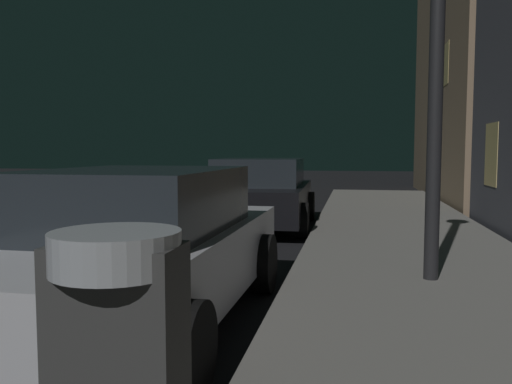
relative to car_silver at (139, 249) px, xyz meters
name	(u,v)px	position (x,y,z in m)	size (l,w,h in m)	color
car_silver	(139,249)	(0.00, 0.00, 0.00)	(2.04, 4.24, 1.43)	#B7B7BF
car_black	(260,193)	(0.00, 6.18, 0.01)	(2.21, 4.07, 1.43)	black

